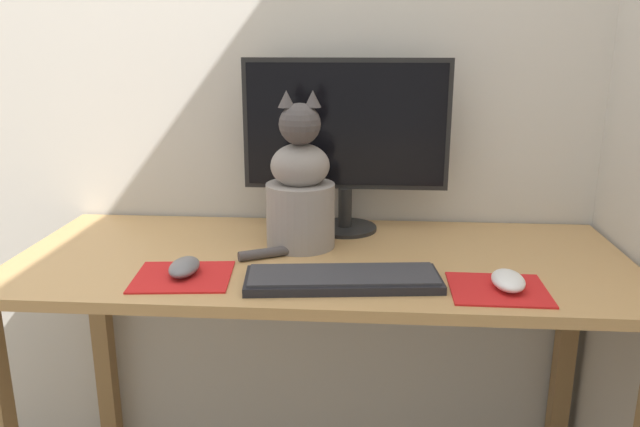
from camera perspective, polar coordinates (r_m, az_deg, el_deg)
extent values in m
cube|color=beige|center=(1.73, 0.95, 15.68)|extent=(7.00, 0.04, 2.50)
cube|color=tan|center=(1.49, 0.10, -4.31)|extent=(1.44, 0.61, 0.02)
cube|color=olive|center=(2.04, -19.20, -11.01)|extent=(0.05, 0.05, 0.73)
cube|color=olive|center=(1.97, 21.42, -12.22)|extent=(0.05, 0.05, 0.73)
cylinder|color=black|center=(1.68, 2.28, -1.32)|extent=(0.17, 0.17, 0.01)
cylinder|color=black|center=(1.66, 2.31, 0.58)|extent=(0.04, 0.04, 0.11)
cube|color=black|center=(1.62, 2.39, 8.12)|extent=(0.53, 0.02, 0.34)
cube|color=black|center=(1.61, 2.38, 8.07)|extent=(0.51, 0.00, 0.31)
cube|color=black|center=(1.31, 2.09, -6.09)|extent=(0.42, 0.18, 0.02)
cube|color=#333338|center=(1.31, 2.10, -5.60)|extent=(0.40, 0.16, 0.01)
cube|color=red|center=(1.38, -12.43, -5.66)|extent=(0.22, 0.20, 0.00)
cube|color=red|center=(1.33, 15.98, -6.68)|extent=(0.20, 0.17, 0.00)
ellipsoid|color=slate|center=(1.38, -12.30, -4.80)|extent=(0.06, 0.11, 0.03)
ellipsoid|color=white|center=(1.34, 16.82, -5.88)|extent=(0.07, 0.11, 0.03)
cylinder|color=gray|center=(1.53, -1.79, -0.15)|extent=(0.19, 0.19, 0.16)
ellipsoid|color=gray|center=(1.50, -1.83, 4.39)|extent=(0.16, 0.14, 0.11)
sphere|color=#474242|center=(1.47, -1.86, 8.17)|extent=(0.11, 0.11, 0.10)
cone|color=#474242|center=(1.46, -3.10, 10.42)|extent=(0.04, 0.04, 0.04)
cone|color=#474242|center=(1.46, -0.66, 10.45)|extent=(0.04, 0.04, 0.04)
cylinder|color=#474242|center=(1.48, -3.37, -3.43)|extent=(0.20, 0.12, 0.02)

